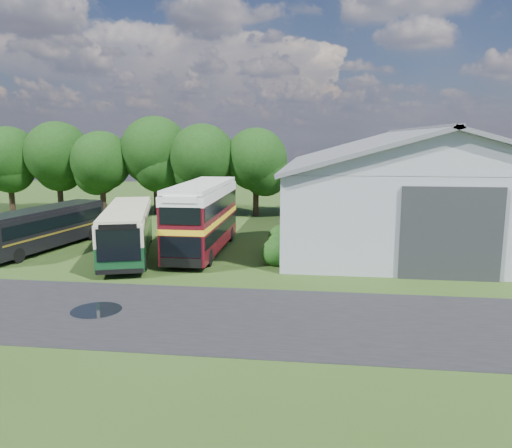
# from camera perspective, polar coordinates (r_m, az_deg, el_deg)

# --- Properties ---
(ground) EXTENTS (120.00, 120.00, 0.00)m
(ground) POSITION_cam_1_polar(r_m,az_deg,el_deg) (25.39, -11.80, -7.54)
(ground) COLOR #223812
(ground) RESTS_ON ground
(asphalt_road) EXTENTS (60.00, 8.00, 0.02)m
(asphalt_road) POSITION_cam_1_polar(r_m,az_deg,el_deg) (21.83, -6.84, -10.30)
(asphalt_road) COLOR black
(asphalt_road) RESTS_ON ground
(puddle) EXTENTS (2.20, 2.20, 0.01)m
(puddle) POSITION_cam_1_polar(r_m,az_deg,el_deg) (23.30, -17.78, -9.40)
(puddle) COLOR black
(puddle) RESTS_ON ground
(storage_shed) EXTENTS (18.80, 24.80, 8.15)m
(storage_shed) POSITION_cam_1_polar(r_m,az_deg,el_deg) (39.58, 17.37, 4.57)
(storage_shed) COLOR gray
(storage_shed) RESTS_ON ground
(tree_far_left) EXTENTS (6.12, 6.12, 8.64)m
(tree_far_left) POSITION_cam_1_polar(r_m,az_deg,el_deg) (56.29, -26.44, 6.85)
(tree_far_left) COLOR black
(tree_far_left) RESTS_ON ground
(tree_left_a) EXTENTS (6.46, 6.46, 9.12)m
(tree_left_a) POSITION_cam_1_polar(r_m,az_deg,el_deg) (54.11, -21.72, 7.43)
(tree_left_a) COLOR black
(tree_left_a) RESTS_ON ground
(tree_left_b) EXTENTS (5.78, 5.78, 8.16)m
(tree_left_b) POSITION_cam_1_polar(r_m,az_deg,el_deg) (50.99, -17.27, 6.88)
(tree_left_b) COLOR black
(tree_left_b) RESTS_ON ground
(tree_mid) EXTENTS (6.80, 6.80, 9.60)m
(tree_mid) POSITION_cam_1_polar(r_m,az_deg,el_deg) (50.33, -11.47, 8.15)
(tree_mid) COLOR black
(tree_mid) RESTS_ON ground
(tree_right_a) EXTENTS (6.26, 6.26, 8.83)m
(tree_right_a) POSITION_cam_1_polar(r_m,az_deg,el_deg) (48.00, -6.12, 7.62)
(tree_right_a) COLOR black
(tree_right_a) RESTS_ON ground
(tree_right_b) EXTENTS (5.98, 5.98, 8.45)m
(tree_right_b) POSITION_cam_1_polar(r_m,az_deg,el_deg) (47.89, -0.02, 7.38)
(tree_right_b) COLOR black
(tree_right_b) RESTS_ON ground
(shrub_front) EXTENTS (1.70, 1.70, 1.70)m
(shrub_front) POSITION_cam_1_polar(r_m,az_deg,el_deg) (29.91, 2.26, -4.67)
(shrub_front) COLOR #194714
(shrub_front) RESTS_ON ground
(shrub_mid) EXTENTS (1.60, 1.60, 1.60)m
(shrub_mid) POSITION_cam_1_polar(r_m,az_deg,el_deg) (31.85, 2.58, -3.78)
(shrub_mid) COLOR #194714
(shrub_mid) RESTS_ON ground
(shrub_back) EXTENTS (1.80, 1.80, 1.80)m
(shrub_back) POSITION_cam_1_polar(r_m,az_deg,el_deg) (33.79, 2.87, -2.98)
(shrub_back) COLOR #194714
(shrub_back) RESTS_ON ground
(bus_green_single) EXTENTS (5.88, 11.71, 3.15)m
(bus_green_single) POSITION_cam_1_polar(r_m,az_deg,el_deg) (32.88, -14.46, -0.66)
(bus_green_single) COLOR black
(bus_green_single) RESTS_ON ground
(bus_maroon_double) EXTENTS (2.77, 10.69, 4.59)m
(bus_maroon_double) POSITION_cam_1_polar(r_m,az_deg,el_deg) (32.96, -6.13, 0.70)
(bus_maroon_double) COLOR black
(bus_maroon_double) RESTS_ON ground
(bus_dark_single) EXTENTS (4.16, 10.53, 2.83)m
(bus_dark_single) POSITION_cam_1_polar(r_m,az_deg,el_deg) (36.59, -23.03, -0.37)
(bus_dark_single) COLOR black
(bus_dark_single) RESTS_ON ground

